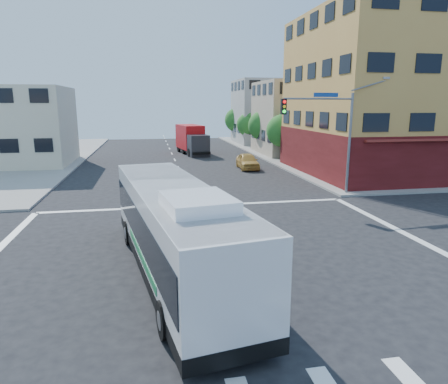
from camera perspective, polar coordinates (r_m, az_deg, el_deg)
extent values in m
plane|color=black|center=(16.24, 0.01, -10.21)|extent=(120.00, 120.00, 0.00)
cube|color=gray|center=(62.74, 26.67, 5.48)|extent=(50.00, 50.00, 0.15)
cube|color=#C09145|center=(40.27, 24.47, 12.43)|extent=(18.00, 15.00, 14.00)
cube|color=maroon|center=(40.49, 23.84, 5.36)|extent=(18.09, 15.08, 4.00)
cube|color=tan|center=(52.61, 11.72, 10.29)|extent=(12.00, 10.00, 9.00)
cube|color=#A1A19C|center=(65.78, 7.09, 11.27)|extent=(12.00, 10.00, 10.00)
cube|color=beige|center=(47.01, -28.48, 8.22)|extent=(12.00, 10.00, 8.00)
cylinder|color=slate|center=(29.03, 17.45, 6.43)|extent=(0.18, 0.18, 7.00)
cylinder|color=slate|center=(27.59, 13.41, 12.84)|extent=(5.01, 0.62, 0.12)
cube|color=black|center=(26.45, 8.51, 11.98)|extent=(0.32, 0.30, 1.00)
sphere|color=#FF0C0C|center=(26.29, 8.65, 12.63)|extent=(0.20, 0.20, 0.20)
sphere|color=yellow|center=(26.29, 8.63, 11.97)|extent=(0.20, 0.20, 0.20)
sphere|color=#19FF33|center=(26.29, 8.61, 11.32)|extent=(0.20, 0.20, 0.20)
cube|color=navy|center=(27.84, 14.36, 13.30)|extent=(1.80, 0.22, 0.28)
cube|color=gray|center=(30.41, 22.11, 14.86)|extent=(0.50, 0.22, 0.14)
cylinder|color=#3A2115|center=(45.45, 8.26, 5.64)|extent=(0.28, 0.28, 1.92)
sphere|color=#195A21|center=(45.23, 8.36, 8.66)|extent=(3.60, 3.60, 3.60)
sphere|color=#195A21|center=(45.03, 9.01, 9.77)|extent=(2.52, 2.52, 2.52)
cylinder|color=#3A2115|center=(53.04, 5.49, 6.71)|extent=(0.28, 0.28, 1.99)
sphere|color=#195A21|center=(52.85, 5.55, 9.42)|extent=(3.80, 3.80, 3.80)
sphere|color=#195A21|center=(52.63, 6.09, 10.44)|extent=(2.66, 2.66, 2.66)
cylinder|color=#3A2115|center=(60.74, 3.41, 7.42)|extent=(0.28, 0.28, 1.89)
sphere|color=#195A21|center=(60.58, 3.44, 9.59)|extent=(3.40, 3.40, 3.40)
sphere|color=#195A21|center=(60.35, 3.89, 10.38)|extent=(2.38, 2.38, 2.38)
cylinder|color=#3A2115|center=(68.50, 1.79, 8.06)|extent=(0.28, 0.28, 2.03)
sphere|color=#195A21|center=(68.35, 1.81, 10.25)|extent=(4.00, 4.00, 4.00)
sphere|color=#195A21|center=(68.11, 2.20, 11.08)|extent=(2.80, 2.80, 2.80)
cube|color=black|center=(15.21, -6.94, -9.61)|extent=(4.69, 12.75, 0.47)
cube|color=silver|center=(14.78, -7.07, -5.03)|extent=(4.68, 12.73, 2.96)
cube|color=black|center=(14.72, -7.09, -4.36)|extent=(4.67, 12.37, 1.30)
cube|color=black|center=(20.63, -10.97, 0.08)|extent=(2.41, 0.46, 1.40)
cube|color=#E5590C|center=(20.46, -11.10, 2.94)|extent=(1.97, 0.38, 0.29)
cube|color=silver|center=(14.42, -7.22, 0.35)|extent=(4.58, 12.47, 0.12)
cube|color=silver|center=(11.42, -3.73, -1.51)|extent=(2.21, 2.56, 0.37)
cube|color=#168040|center=(14.32, -11.78, -8.98)|extent=(0.97, 5.64, 0.29)
cube|color=#168040|center=(14.89, -1.47, -7.87)|extent=(0.97, 5.64, 0.29)
cylinder|color=black|center=(18.74, -13.47, -5.67)|extent=(0.49, 1.12, 1.08)
cylinder|color=#99999E|center=(18.72, -13.91, -5.71)|extent=(0.13, 0.54, 0.54)
cylinder|color=black|center=(19.14, -6.06, -5.00)|extent=(0.49, 1.12, 1.08)
cylinder|color=#99999E|center=(19.17, -5.63, -4.96)|extent=(0.13, 0.54, 0.54)
cylinder|color=black|center=(11.47, -8.47, -17.60)|extent=(0.49, 1.12, 1.08)
cylinder|color=#99999E|center=(11.45, -9.21, -17.69)|extent=(0.13, 0.54, 0.54)
cylinder|color=black|center=(12.12, 3.54, -15.72)|extent=(0.49, 1.12, 1.08)
cylinder|color=#99999E|center=(12.18, 4.19, -15.60)|extent=(0.13, 0.54, 0.54)
cube|color=#25252B|center=(48.70, -3.69, 6.60)|extent=(2.66, 2.57, 2.62)
cube|color=black|center=(47.75, -3.37, 6.97)|extent=(2.10, 0.43, 1.01)
cube|color=#B60E12|center=(52.30, -4.91, 7.87)|extent=(3.33, 5.97, 3.02)
cube|color=black|center=(51.28, -4.52, 6.03)|extent=(3.53, 8.32, 0.30)
cylinder|color=black|center=(48.69, -4.95, 5.62)|extent=(0.45, 1.04, 1.01)
cylinder|color=black|center=(49.29, -2.56, 5.74)|extent=(0.45, 1.04, 1.01)
cylinder|color=black|center=(51.50, -5.81, 5.98)|extent=(0.45, 1.04, 1.01)
cylinder|color=black|center=(52.06, -3.54, 6.09)|extent=(0.45, 1.04, 1.01)
cylinder|color=black|center=(53.93, -6.48, 6.25)|extent=(0.45, 1.04, 1.01)
cylinder|color=black|center=(54.47, -4.31, 6.36)|extent=(0.45, 1.04, 1.01)
imported|color=gold|center=(39.50, 3.37, 4.43)|extent=(1.97, 4.53, 1.52)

